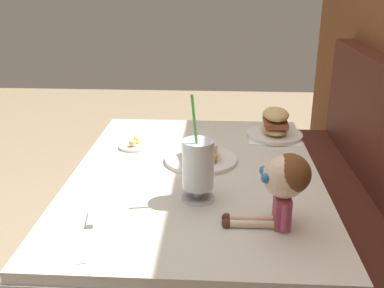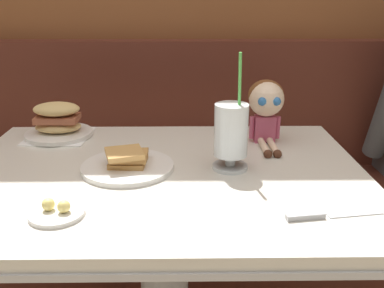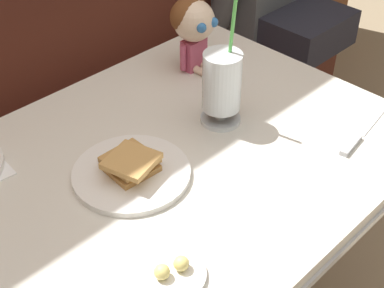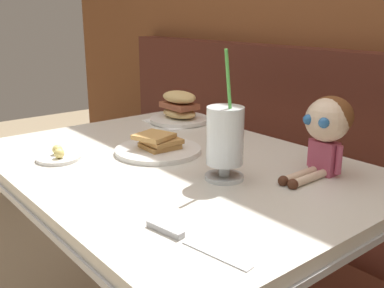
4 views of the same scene
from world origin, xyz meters
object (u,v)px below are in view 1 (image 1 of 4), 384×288
object	(u,v)px
sandwich_plate	(275,126)
toast_plate	(201,157)
seated_doll	(284,180)
milkshake_glass	(198,167)
butter_saucer	(135,145)
butter_knife	(90,225)

from	to	relation	value
sandwich_plate	toast_plate	bearing A→B (deg)	-46.85
toast_plate	seated_doll	xyz separation A→B (m)	(0.41, 0.22, 0.11)
milkshake_glass	toast_plate	bearing A→B (deg)	-179.61
butter_saucer	butter_knife	bearing A→B (deg)	-1.63
milkshake_glass	seated_doll	size ratio (longest dim) A/B	1.45
sandwich_plate	butter_knife	size ratio (longest dim) A/B	0.94
sandwich_plate	butter_saucer	distance (m)	0.55
sandwich_plate	butter_knife	xyz separation A→B (m)	(0.71, -0.55, -0.04)
butter_knife	seated_doll	bearing A→B (deg)	94.22
toast_plate	seated_doll	distance (m)	0.48
milkshake_glass	butter_saucer	distance (m)	0.48
milkshake_glass	sandwich_plate	bearing A→B (deg)	152.73
toast_plate	sandwich_plate	world-z (taller)	sandwich_plate
butter_knife	sandwich_plate	bearing A→B (deg)	142.21
butter_knife	seated_doll	world-z (taller)	seated_doll
butter_saucer	butter_knife	size ratio (longest dim) A/B	0.51
milkshake_glass	butter_saucer	size ratio (longest dim) A/B	2.63
toast_plate	milkshake_glass	distance (m)	0.29
sandwich_plate	butter_knife	bearing A→B (deg)	-37.79
butter_saucer	seated_doll	distance (m)	0.72
toast_plate	sandwich_plate	size ratio (longest dim) A/B	1.14
sandwich_plate	butter_knife	world-z (taller)	sandwich_plate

